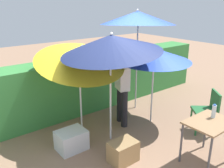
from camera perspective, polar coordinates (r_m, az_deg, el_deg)
name	(u,v)px	position (r m, az deg, el deg)	size (l,w,h in m)	color
ground_plane	(121,140)	(5.01, 2.17, -12.90)	(24.00, 24.00, 0.00)	#937056
hedge_row	(75,86)	(6.03, -8.50, -0.46)	(8.00, 0.70, 1.32)	#38843D
umbrella_rainbow	(154,55)	(5.26, 9.83, 6.71)	(1.56, 1.56, 1.73)	silver
umbrella_orange	(81,55)	(4.83, -7.28, 6.69)	(1.81, 1.81, 2.05)	silver
umbrella_yellow	(111,44)	(4.36, -0.24, 9.28)	(1.85, 1.82, 2.17)	silver
umbrella_navy	(138,18)	(5.87, 6.01, 15.01)	(1.77, 1.77, 2.49)	silver
person_vendor	(122,84)	(5.25, 2.43, -0.03)	(0.33, 0.55, 1.88)	black
chair_plastic	(208,109)	(5.45, 21.38, -5.43)	(0.62, 0.62, 0.89)	#236633
cooler_box	(71,140)	(4.70, -9.40, -12.76)	(0.53, 0.41, 0.38)	silver
crate_cardboard	(123,152)	(4.34, 2.58, -15.43)	(0.47, 0.34, 0.38)	#9E7A4C
folding_table	(210,126)	(4.40, 21.71, -9.16)	(0.80, 0.60, 0.76)	#4C4C51
bottle_water	(214,111)	(4.47, 22.58, -5.86)	(0.07, 0.07, 0.24)	silver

